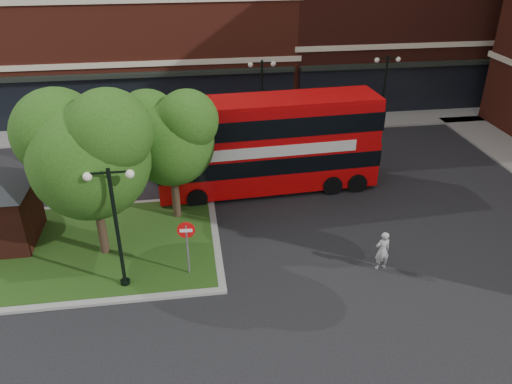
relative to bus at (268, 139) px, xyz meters
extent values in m
plane|color=black|center=(-1.20, -7.42, -2.79)|extent=(120.00, 120.00, 0.00)
cube|color=slate|center=(-1.20, 9.08, -2.73)|extent=(44.00, 3.00, 0.12)
cube|color=maroon|center=(-9.20, 16.58, 4.21)|extent=(26.00, 12.00, 14.00)
cube|color=gray|center=(-9.20, -4.42, -2.73)|extent=(12.60, 7.60, 0.12)
cube|color=#19380F|center=(-9.20, -4.42, -2.72)|extent=(12.00, 7.00, 0.15)
cylinder|color=#2D2116|center=(-7.70, -4.92, -0.83)|extent=(0.36, 0.36, 3.92)
sphere|color=#214511|center=(-7.70, -4.92, 1.55)|extent=(4.60, 4.60, 4.60)
sphere|color=#214511|center=(-8.85, -4.23, 2.46)|extent=(3.45, 3.45, 3.45)
sphere|color=#214511|center=(-6.78, -5.38, 2.81)|extent=(3.22, 3.22, 3.22)
cylinder|color=#2D2116|center=(-4.70, -2.42, -1.06)|extent=(0.36, 0.36, 3.47)
sphere|color=#214511|center=(-4.70, -2.42, 1.05)|extent=(3.80, 3.80, 3.80)
sphere|color=#214511|center=(-5.65, -1.85, 1.86)|extent=(2.85, 2.85, 2.85)
sphere|color=#214511|center=(-3.94, -2.80, 2.17)|extent=(2.66, 2.66, 2.66)
cylinder|color=black|center=(-6.70, -7.22, -0.29)|extent=(0.14, 0.14, 5.00)
cylinder|color=black|center=(-6.70, -7.22, -2.64)|extent=(0.36, 0.36, 0.30)
cube|color=black|center=(-6.70, -7.22, 2.06)|extent=(1.40, 0.06, 0.06)
sphere|color=#F2EACC|center=(-7.40, -7.22, 1.96)|extent=(0.32, 0.32, 0.32)
sphere|color=#F2EACC|center=(-6.00, -7.22, 1.96)|extent=(0.32, 0.32, 0.32)
cylinder|color=black|center=(0.80, 7.08, -0.29)|extent=(0.14, 0.14, 5.00)
cylinder|color=black|center=(0.80, 7.08, -2.64)|extent=(0.36, 0.36, 0.30)
cube|color=black|center=(0.80, 7.08, 2.06)|extent=(1.40, 0.06, 0.06)
sphere|color=#F2EACC|center=(0.10, 7.08, 1.96)|extent=(0.32, 0.32, 0.32)
sphere|color=#F2EACC|center=(1.50, 7.08, 1.96)|extent=(0.32, 0.32, 0.32)
cylinder|color=black|center=(8.80, 7.08, -0.29)|extent=(0.14, 0.14, 5.00)
cylinder|color=black|center=(8.80, 7.08, -2.64)|extent=(0.36, 0.36, 0.30)
cube|color=black|center=(8.80, 7.08, 2.06)|extent=(1.40, 0.06, 0.06)
sphere|color=#F2EACC|center=(8.10, 7.08, 1.96)|extent=(0.32, 0.32, 0.32)
sphere|color=#F2EACC|center=(9.50, 7.08, 1.96)|extent=(0.32, 0.32, 0.32)
cube|color=red|center=(0.00, 0.00, -1.27)|extent=(11.27, 3.14, 2.13)
cube|color=red|center=(0.00, 0.00, 0.86)|extent=(11.15, 3.11, 2.13)
cube|color=black|center=(0.00, 0.00, 0.96)|extent=(11.27, 3.14, 0.96)
cube|color=silver|center=(0.07, -1.29, -0.16)|extent=(8.35, 0.50, 0.56)
imported|color=#969698|center=(3.35, -7.52, -1.94)|extent=(0.67, 0.48, 1.71)
imported|color=silver|center=(-4.01, 7.08, -2.00)|extent=(4.77, 2.24, 1.58)
imported|color=silver|center=(3.19, 8.58, -2.13)|extent=(4.07, 1.50, 1.33)
cylinder|color=slate|center=(-4.27, -6.88, -1.63)|extent=(0.08, 0.08, 2.33)
cylinder|color=red|center=(-4.27, -6.88, -0.68)|extent=(0.68, 0.11, 0.68)
cube|color=white|center=(-4.27, -6.88, -0.68)|extent=(0.48, 0.08, 0.13)
camera|label=1|loc=(-3.96, -22.89, 9.42)|focal=35.00mm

